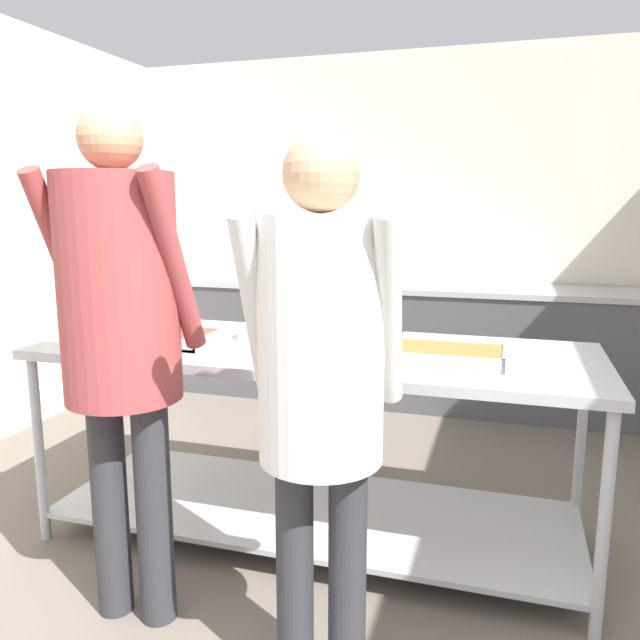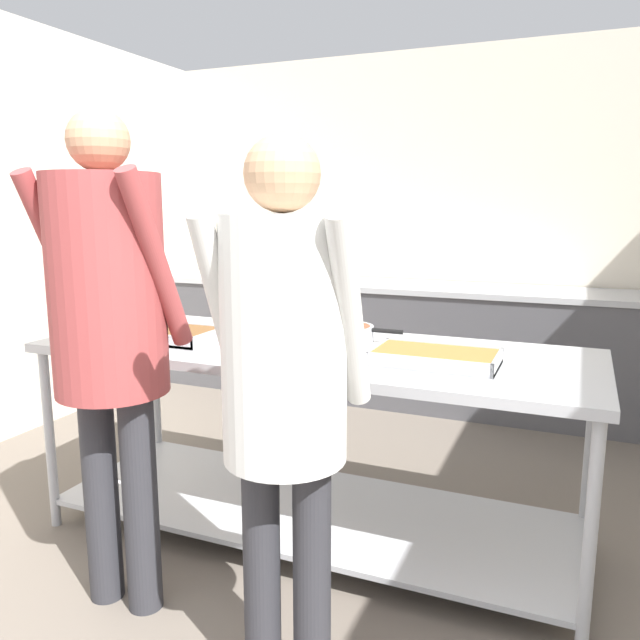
{
  "view_description": "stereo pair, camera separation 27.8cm",
  "coord_description": "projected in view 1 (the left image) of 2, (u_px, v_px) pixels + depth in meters",
  "views": [
    {
      "loc": [
        0.71,
        -0.67,
        1.49
      ],
      "look_at": [
        -0.09,
        1.94,
        0.98
      ],
      "focal_mm": 35.0,
      "sensor_mm": 36.0,
      "label": 1
    },
    {
      "loc": [
        0.97,
        -0.58,
        1.49
      ],
      "look_at": [
        -0.09,
        1.94,
        0.98
      ],
      "focal_mm": 35.0,
      "sensor_mm": 36.0,
      "label": 2
    }
  ],
  "objects": [
    {
      "name": "serving_tray_vegetables",
      "position": [
        442.0,
        355.0,
        2.45
      ],
      "size": [
        0.48,
        0.28,
        0.05
      ],
      "color": "#ADAFB5",
      "rests_on": "serving_counter"
    },
    {
      "name": "plate_stack",
      "position": [
        264.0,
        332.0,
        2.87
      ],
      "size": [
        0.25,
        0.25,
        0.06
      ],
      "color": "white",
      "rests_on": "serving_counter"
    },
    {
      "name": "guest_serving_left",
      "position": [
        321.0,
        368.0,
        1.76
      ],
      "size": [
        0.48,
        0.36,
        1.68
      ],
      "color": "#2D2D33",
      "rests_on": "ground_plane"
    },
    {
      "name": "serving_counter",
      "position": [
        313.0,
        410.0,
        2.75
      ],
      "size": [
        2.39,
        0.88,
        0.88
      ],
      "color": "#ADAFB5",
      "rests_on": "ground_plane"
    },
    {
      "name": "wall_rear",
      "position": [
        419.0,
        226.0,
        4.93
      ],
      "size": [
        4.87,
        0.06,
        2.65
      ],
      "color": "beige",
      "rests_on": "ground_plane"
    },
    {
      "name": "sauce_pan",
      "position": [
        344.0,
        332.0,
        2.84
      ],
      "size": [
        0.4,
        0.26,
        0.07
      ],
      "color": "#ADAFB5",
      "rests_on": "serving_counter"
    },
    {
      "name": "guest_serving_right",
      "position": [
        121.0,
        317.0,
        2.11
      ],
      "size": [
        0.5,
        0.4,
        1.81
      ],
      "color": "#2D2D33",
      "rests_on": "ground_plane"
    },
    {
      "name": "back_counter",
      "position": [
        408.0,
        343.0,
        4.74
      ],
      "size": [
        4.71,
        0.65,
        0.91
      ],
      "color": "#4C4C51",
      "rests_on": "ground_plane"
    },
    {
      "name": "serving_tray_roast",
      "position": [
        173.0,
        338.0,
        2.76
      ],
      "size": [
        0.37,
        0.28,
        0.05
      ],
      "color": "#ADAFB5",
      "rests_on": "serving_counter"
    }
  ]
}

